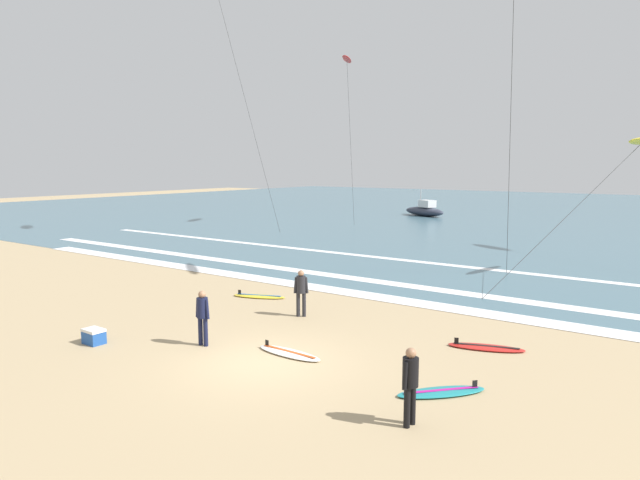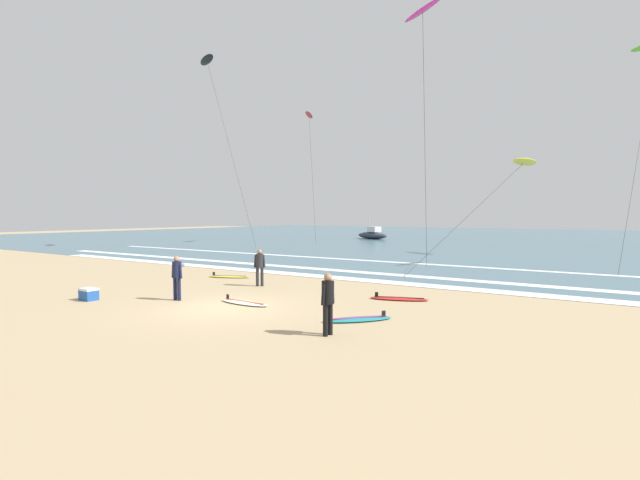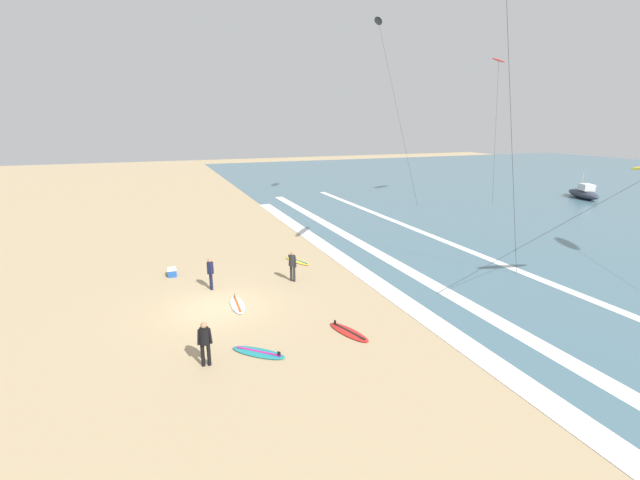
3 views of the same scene
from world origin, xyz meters
TOP-DOWN VIEW (x-y plane):
  - ground_plane at (0.00, 0.00)m, footprint 160.00×160.00m
  - wave_foam_shoreline at (0.59, 8.11)m, footprint 48.55×1.09m
  - wave_foam_mid_break at (1.36, 10.65)m, footprint 57.66×0.85m
  - wave_foam_outer_break at (-0.24, 16.38)m, footprint 57.44×0.60m
  - surfer_right_near at (4.77, -1.08)m, footprint 0.32×0.51m
  - surfer_mid_group at (-1.93, 4.15)m, footprint 0.47×0.36m
  - surfer_left_near at (-2.31, 0.04)m, footprint 0.51×0.32m
  - surfboard_foreground_flat at (4.39, 4.44)m, footprint 2.18×1.23m
  - surfboard_left_pile at (-4.95, 5.41)m, footprint 2.18×1.31m
  - surfboard_near_water at (4.65, 0.76)m, footprint 1.86×1.96m
  - surfboard_right_spare at (0.18, 0.85)m, footprint 2.12×0.67m
  - kite_black_high_left at (-19.93, 18.37)m, footprint 3.85×4.95m
  - kite_red_far_left at (-16.42, 29.38)m, footprint 2.24×3.17m
  - offshore_boat at (-14.80, 41.39)m, footprint 5.45×3.64m
  - cooler_box at (-5.02, -1.67)m, footprint 0.62×0.46m

SIDE VIEW (x-z plane):
  - ground_plane at x=0.00m, z-range 0.00..0.00m
  - wave_foam_shoreline at x=0.59m, z-range 0.01..0.02m
  - wave_foam_mid_break at x=1.36m, z-range 0.01..0.02m
  - wave_foam_outer_break at x=-0.24m, z-range 0.01..0.02m
  - surfboard_foreground_flat at x=4.39m, z-range -0.08..0.17m
  - surfboard_left_pile at x=-4.95m, z-range -0.08..0.17m
  - surfboard_near_water at x=4.65m, z-range -0.08..0.17m
  - surfboard_right_spare at x=0.18m, z-range -0.08..0.17m
  - cooler_box at x=-5.02m, z-range 0.00..0.44m
  - offshore_boat at x=-14.80m, z-range -0.80..1.90m
  - surfer_right_near at x=4.77m, z-range 0.16..1.76m
  - surfer_mid_group at x=-1.93m, z-range 0.16..1.76m
  - surfer_left_near at x=-2.31m, z-range 0.16..1.76m
  - kite_red_far_left at x=-16.42m, z-range 6.63..20.49m
  - kite_black_high_left at x=-19.93m, z-range 8.19..25.28m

